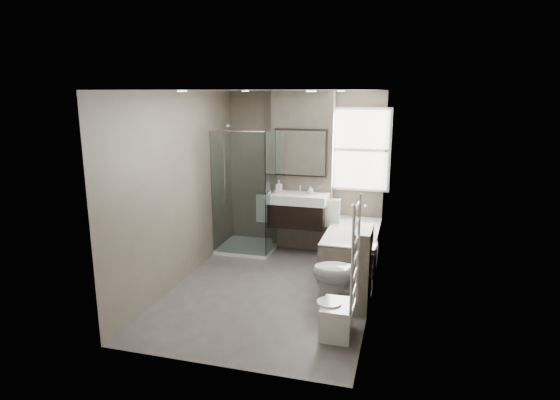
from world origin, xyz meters
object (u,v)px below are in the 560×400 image
(vanity, at_px, (298,210))
(bidet, at_px, (337,319))
(toilet, at_px, (343,273))
(bathtub, at_px, (352,246))

(vanity, xyz_separation_m, bidet, (1.01, -2.43, -0.55))
(toilet, relative_size, bidet, 1.67)
(bathtub, xyz_separation_m, toilet, (0.05, -1.29, 0.08))
(bathtub, distance_m, bidet, 2.11)
(bathtub, height_order, bidet, bathtub)
(bathtub, distance_m, toilet, 1.29)
(toilet, distance_m, bidet, 0.84)
(bidet, bearing_deg, toilet, 93.17)
(toilet, height_order, bidet, toilet)
(bidet, bearing_deg, vanity, 112.71)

